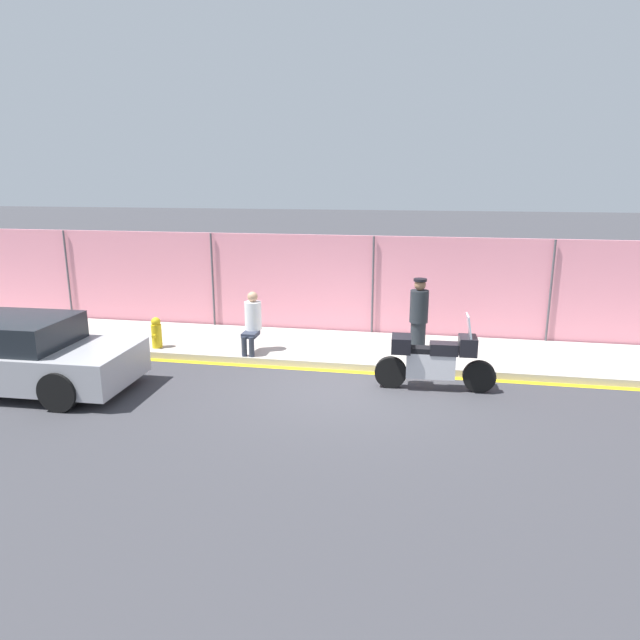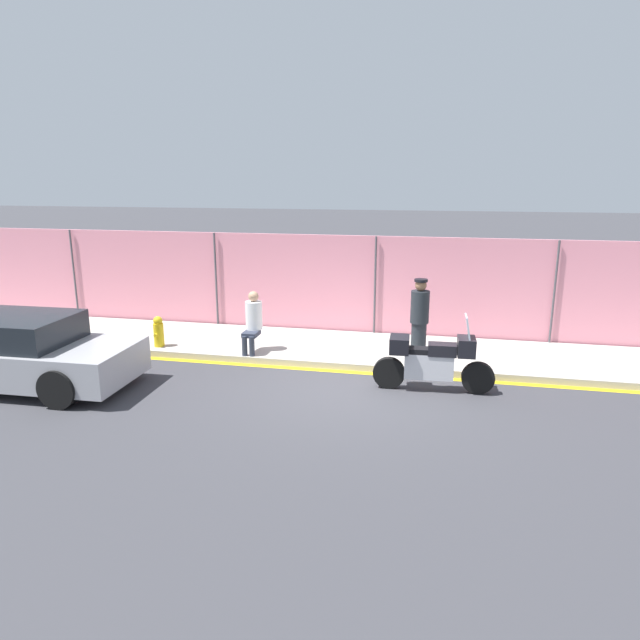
{
  "view_description": "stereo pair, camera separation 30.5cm",
  "coord_description": "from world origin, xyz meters",
  "px_view_note": "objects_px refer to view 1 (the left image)",
  "views": [
    {
      "loc": [
        1.25,
        -10.21,
        3.95
      ],
      "look_at": [
        -0.9,
        1.36,
        0.98
      ],
      "focal_mm": 32.0,
      "sensor_mm": 36.0,
      "label": 1
    },
    {
      "loc": [
        1.55,
        -10.15,
        3.95
      ],
      "look_at": [
        -0.9,
        1.36,
        0.98
      ],
      "focal_mm": 32.0,
      "sensor_mm": 36.0,
      "label": 2
    }
  ],
  "objects_px": {
    "officer_standing": "(419,316)",
    "parked_car_right_down_street": "(16,355)",
    "fire_hydrant": "(156,333)",
    "motorcycle": "(434,359)",
    "person_seated_on_curb": "(252,319)"
  },
  "relations": [
    {
      "from": "officer_standing",
      "to": "parked_car_right_down_street",
      "type": "relative_size",
      "value": 0.38
    },
    {
      "from": "officer_standing",
      "to": "parked_car_right_down_street",
      "type": "distance_m",
      "value": 8.13
    },
    {
      "from": "officer_standing",
      "to": "fire_hydrant",
      "type": "distance_m",
      "value": 5.92
    },
    {
      "from": "motorcycle",
      "to": "officer_standing",
      "type": "height_order",
      "value": "officer_standing"
    },
    {
      "from": "person_seated_on_curb",
      "to": "officer_standing",
      "type": "bearing_deg",
      "value": 8.65
    },
    {
      "from": "officer_standing",
      "to": "fire_hydrant",
      "type": "xyz_separation_m",
      "value": [
        -5.87,
        -0.66,
        -0.5
      ]
    },
    {
      "from": "motorcycle",
      "to": "parked_car_right_down_street",
      "type": "bearing_deg",
      "value": -172.03
    },
    {
      "from": "parked_car_right_down_street",
      "to": "fire_hydrant",
      "type": "xyz_separation_m",
      "value": [
        1.6,
        2.54,
        -0.18
      ]
    },
    {
      "from": "parked_car_right_down_street",
      "to": "person_seated_on_curb",
      "type": "bearing_deg",
      "value": 33.25
    },
    {
      "from": "motorcycle",
      "to": "parked_car_right_down_street",
      "type": "distance_m",
      "value": 7.92
    },
    {
      "from": "person_seated_on_curb",
      "to": "fire_hydrant",
      "type": "xyz_separation_m",
      "value": [
        -2.25,
        -0.11,
        -0.4
      ]
    },
    {
      "from": "officer_standing",
      "to": "fire_hydrant",
      "type": "bearing_deg",
      "value": -173.56
    },
    {
      "from": "parked_car_right_down_street",
      "to": "fire_hydrant",
      "type": "height_order",
      "value": "parked_car_right_down_street"
    },
    {
      "from": "motorcycle",
      "to": "officer_standing",
      "type": "bearing_deg",
      "value": 98.13
    },
    {
      "from": "person_seated_on_curb",
      "to": "fire_hydrant",
      "type": "distance_m",
      "value": 2.29
    }
  ]
}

